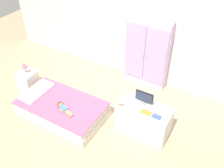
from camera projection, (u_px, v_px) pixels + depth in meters
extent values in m
cube|color=tan|center=(98.00, 121.00, 4.27)|extent=(10.00, 10.00, 0.02)
cube|color=silver|center=(141.00, 15.00, 4.50)|extent=(6.40, 0.05, 2.70)
cube|color=silver|center=(63.00, 112.00, 4.34)|extent=(1.49, 0.86, 0.14)
cube|color=silver|center=(62.00, 106.00, 4.25)|extent=(1.45, 0.82, 0.13)
cube|color=#D65B84|center=(61.00, 103.00, 4.21)|extent=(1.48, 0.85, 0.02)
cube|color=silver|center=(37.00, 91.00, 4.40)|extent=(0.32, 0.62, 0.05)
cube|color=#4C84C6|center=(64.00, 108.00, 4.05)|extent=(0.15, 0.12, 0.06)
cube|color=tan|center=(70.00, 113.00, 3.98)|extent=(0.16, 0.08, 0.04)
cube|color=tan|center=(68.00, 114.00, 3.96)|extent=(0.16, 0.08, 0.04)
cube|color=tan|center=(67.00, 108.00, 4.08)|extent=(0.10, 0.06, 0.03)
cube|color=tan|center=(61.00, 111.00, 4.03)|extent=(0.10, 0.06, 0.03)
sphere|color=tan|center=(60.00, 105.00, 4.10)|extent=(0.09, 0.09, 0.09)
sphere|color=brown|center=(60.00, 104.00, 4.10)|extent=(0.10, 0.10, 0.10)
cube|color=white|center=(28.00, 82.00, 4.79)|extent=(0.31, 0.31, 0.42)
cylinder|color=#B7B2AD|center=(26.00, 72.00, 4.65)|extent=(0.08, 0.08, 0.01)
cylinder|color=#B7B2AD|center=(25.00, 70.00, 4.62)|extent=(0.02, 0.02, 0.10)
cone|color=#E0668E|center=(24.00, 65.00, 4.55)|extent=(0.11, 0.11, 0.12)
cube|color=silver|center=(147.00, 53.00, 4.70)|extent=(0.84, 0.22, 1.38)
cube|color=#AF9DC9|center=(135.00, 51.00, 4.68)|extent=(0.40, 0.02, 1.13)
cube|color=#AF9DC9|center=(155.00, 57.00, 4.52)|extent=(0.40, 0.02, 1.13)
sphere|color=gold|center=(142.00, 56.00, 4.62)|extent=(0.02, 0.02, 0.02)
sphere|color=gold|center=(146.00, 57.00, 4.59)|extent=(0.02, 0.02, 0.02)
cube|color=silver|center=(143.00, 120.00, 3.91)|extent=(0.83, 0.41, 0.53)
cylinder|color=#99999E|center=(144.00, 104.00, 3.82)|extent=(0.10, 0.10, 0.01)
cylinder|color=#99999E|center=(144.00, 102.00, 3.80)|extent=(0.02, 0.02, 0.05)
cube|color=black|center=(144.00, 97.00, 3.73)|extent=(0.28, 0.02, 0.17)
cube|color=#28334C|center=(144.00, 97.00, 3.72)|extent=(0.26, 0.01, 0.15)
cube|color=#8E6642|center=(121.00, 104.00, 3.80)|extent=(0.09, 0.01, 0.01)
cube|color=#8E6642|center=(121.00, 105.00, 3.78)|extent=(0.09, 0.01, 0.01)
cube|color=white|center=(121.00, 103.00, 3.76)|extent=(0.06, 0.03, 0.03)
cylinder|color=white|center=(123.00, 104.00, 3.78)|extent=(0.01, 0.01, 0.02)
cylinder|color=white|center=(122.00, 105.00, 3.77)|extent=(0.01, 0.01, 0.02)
cylinder|color=white|center=(120.00, 103.00, 3.80)|extent=(0.01, 0.01, 0.02)
cylinder|color=white|center=(120.00, 104.00, 3.78)|extent=(0.01, 0.01, 0.02)
cylinder|color=white|center=(123.00, 102.00, 3.74)|extent=(0.02, 0.02, 0.02)
sphere|color=white|center=(123.00, 101.00, 3.73)|extent=(0.03, 0.03, 0.03)
cube|color=orange|center=(146.00, 112.00, 3.66)|extent=(0.16, 0.09, 0.02)
cube|color=blue|center=(157.00, 117.00, 3.59)|extent=(0.14, 0.09, 0.01)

